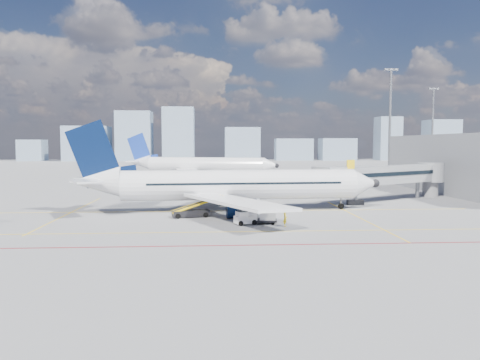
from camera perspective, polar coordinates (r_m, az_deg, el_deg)
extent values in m
plane|color=gray|center=(50.80, -0.31, -5.07)|extent=(420.00, 420.00, 0.00)
cube|color=yellow|center=(58.70, -0.75, -3.78)|extent=(60.00, 0.18, 0.01)
cube|color=yellow|center=(44.91, 0.12, -6.32)|extent=(80.00, 0.15, 0.01)
cube|color=yellow|center=(55.32, 14.25, -4.42)|extent=(0.15, 28.00, 0.01)
cube|color=yellow|center=(61.10, -19.88, -3.72)|extent=(0.15, 30.00, 0.01)
cube|color=maroon|center=(39.04, 0.69, -7.95)|extent=(90.00, 0.25, 0.01)
cube|color=gray|center=(70.91, 17.17, 0.60)|extent=(20.84, 13.93, 2.60)
cube|color=black|center=(70.90, 17.17, 0.76)|extent=(20.52, 13.82, 0.55)
cube|color=gray|center=(62.65, 10.81, 0.24)|extent=(4.49, 4.56, 3.00)
cube|color=black|center=(66.37, 13.88, -2.66)|extent=(2.20, 1.00, 0.70)
cylinder|color=slate|center=(66.22, 13.90, -1.50)|extent=(0.56, 0.56, 2.70)
cylinder|color=slate|center=(77.19, 20.82, -0.65)|extent=(0.60, 0.60, 3.90)
cylinder|color=gray|center=(80.13, 22.22, 0.88)|extent=(4.00, 4.00, 3.00)
cylinder|color=gray|center=(80.26, 22.18, -0.51)|extent=(2.40, 2.40, 3.90)
cube|color=yellow|center=(63.11, 13.34, 1.87)|extent=(1.26, 0.82, 1.20)
cube|color=gray|center=(87.33, 25.84, 1.76)|extent=(10.00, 42.00, 10.00)
cube|color=black|center=(85.07, 23.02, 1.79)|extent=(0.25, 40.00, 4.50)
cylinder|color=slate|center=(112.76, 17.79, 6.29)|extent=(0.56, 0.56, 25.00)
cube|color=slate|center=(113.94, 17.95, 12.69)|extent=(3.20, 0.40, 0.50)
cube|color=silver|center=(113.28, 17.42, 12.75)|extent=(0.60, 0.15, 0.35)
cube|color=silver|center=(113.71, 18.00, 12.70)|extent=(0.60, 0.15, 0.35)
cube|color=silver|center=(114.14, 18.57, 12.66)|extent=(0.60, 0.15, 0.35)
cylinder|color=slate|center=(155.65, 22.40, 5.59)|extent=(0.56, 0.56, 25.00)
cube|color=slate|center=(156.50, 22.54, 10.24)|extent=(3.20, 0.40, 0.50)
cube|color=silver|center=(155.76, 22.18, 10.28)|extent=(0.60, 0.15, 0.35)
cube|color=silver|center=(156.28, 22.58, 10.25)|extent=(0.60, 0.15, 0.35)
cube|color=silver|center=(156.80, 22.98, 10.22)|extent=(0.60, 0.15, 0.35)
cube|color=#758AA2|center=(256.11, -23.98, 3.33)|extent=(12.12, 10.24, 10.56)
cube|color=#758AA2|center=(247.95, -18.11, 4.25)|extent=(21.54, 15.80, 17.31)
cube|color=#758AA2|center=(243.16, -12.74, 5.24)|extent=(17.36, 13.74, 24.80)
cube|color=#758AA2|center=(240.64, -7.48, 5.56)|extent=(15.61, 14.66, 26.83)
cube|color=#758AA2|center=(240.57, 0.28, 4.42)|extent=(17.83, 10.35, 16.91)
cube|color=#758AA2|center=(243.82, 6.56, 3.72)|extent=(19.17, 8.39, 11.21)
cube|color=#758AA2|center=(248.84, 11.76, 3.68)|extent=(17.76, 11.81, 11.34)
cube|color=#758AA2|center=(257.22, 17.58, 4.83)|extent=(11.57, 11.25, 22.48)
cube|color=#758AA2|center=(268.86, 23.31, 4.50)|extent=(15.88, 13.17, 21.03)
cylinder|color=silver|center=(58.35, 0.02, -0.57)|extent=(29.26, 5.46, 3.78)
cone|color=silver|center=(62.42, 15.04, -0.40)|extent=(3.70, 3.98, 3.78)
sphere|color=black|center=(62.94, 16.18, -0.38)|extent=(1.13, 1.13, 1.07)
cone|color=silver|center=(58.87, -17.29, -0.21)|extent=(6.41, 4.13, 3.78)
cube|color=black|center=(61.92, 13.97, 0.08)|extent=(1.54, 1.54, 0.44)
cube|color=silver|center=(66.95, -2.11, -0.83)|extent=(10.38, 16.75, 0.56)
cube|color=silver|center=(49.67, -0.44, -2.65)|extent=(11.83, 16.53, 0.56)
cylinder|color=#071537|center=(64.08, -1.01, -2.15)|extent=(3.61, 2.43, 2.23)
cylinder|color=#071537|center=(53.00, 0.23, -3.53)|extent=(3.61, 2.43, 2.23)
cylinder|color=silver|center=(64.30, 0.62, -2.13)|extent=(0.47, 2.30, 2.29)
cylinder|color=silver|center=(53.25, 2.20, -3.49)|extent=(0.47, 2.30, 2.29)
cube|color=#071537|center=(58.71, -17.37, 3.05)|extent=(6.65, 0.69, 8.27)
cube|color=#071537|center=(58.42, -15.07, 0.81)|extent=(5.48, 0.61, 2.09)
cube|color=silver|center=(61.96, -17.14, 0.33)|extent=(4.50, 6.08, 0.21)
cube|color=silver|center=(55.88, -18.27, -0.12)|extent=(4.95, 6.15, 0.21)
cylinder|color=slate|center=(61.55, 12.23, -2.66)|extent=(0.30, 0.30, 1.80)
cylinder|color=black|center=(61.61, 12.22, -3.14)|extent=(0.77, 0.32, 0.76)
cylinder|color=slate|center=(61.00, -1.17, -2.72)|extent=(0.34, 0.34, 1.60)
cylinder|color=black|center=(61.04, -1.17, -3.00)|extent=(1.04, 0.71, 1.00)
cylinder|color=slate|center=(56.03, -0.65, -3.35)|extent=(0.34, 0.34, 1.60)
cylinder|color=black|center=(56.07, -0.65, -3.66)|extent=(1.04, 0.71, 1.00)
cube|color=black|center=(60.24, 0.27, -0.14)|extent=(23.82, 1.48, 0.25)
cube|color=black|center=(56.54, 0.74, -0.44)|extent=(23.82, 1.48, 0.25)
cylinder|color=silver|center=(114.06, -4.19, 1.84)|extent=(28.62, 12.00, 3.74)
cone|color=silver|center=(110.25, 3.82, 1.76)|extent=(4.40, 4.59, 3.74)
sphere|color=black|center=(110.03, 4.51, 1.75)|extent=(1.32, 1.32, 1.06)
cone|color=silver|center=(120.48, -12.14, 2.14)|extent=(6.97, 5.38, 3.74)
cube|color=black|center=(110.44, 3.19, 2.04)|extent=(1.80, 1.80, 0.43)
cube|color=silver|center=(122.77, -3.61, 1.55)|extent=(14.16, 15.23, 0.55)
cube|color=silver|center=(106.40, -6.34, 1.09)|extent=(6.89, 16.32, 0.55)
cylinder|color=#071537|center=(119.62, -3.59, 0.90)|extent=(3.95, 3.12, 2.21)
cylinder|color=#071537|center=(109.05, -5.31, 0.55)|extent=(3.95, 3.12, 2.21)
cylinder|color=silver|center=(119.10, -2.76, 0.88)|extent=(0.98, 2.26, 2.26)
cylinder|color=silver|center=(108.48, -4.40, 0.53)|extent=(0.98, 2.26, 2.26)
cube|color=#16359C|center=(120.41, -12.16, 3.72)|extent=(6.38, 2.22, 8.18)
cube|color=#16359C|center=(119.47, -11.15, 2.62)|extent=(5.26, 1.86, 2.06)
cube|color=silver|center=(123.41, -11.68, 2.36)|extent=(5.62, 5.99, 0.21)
cube|color=silver|center=(117.88, -12.95, 2.25)|extent=(3.34, 5.60, 0.21)
cylinder|color=black|center=(116.88, -4.26, 0.53)|extent=(1.15, 0.91, 1.00)
cylinder|color=black|center=(112.15, -5.03, 0.36)|extent=(1.15, 0.91, 1.00)
cylinder|color=black|center=(110.99, 2.21, 0.27)|extent=(0.81, 0.49, 0.76)
cube|color=silver|center=(48.73, 0.63, -4.84)|extent=(2.41, 1.88, 0.77)
cube|color=silver|center=(48.47, 0.21, -4.19)|extent=(1.32, 1.40, 0.58)
cube|color=black|center=(48.44, 0.21, -3.97)|extent=(1.21, 1.31, 0.34)
cylinder|color=black|center=(47.97, 0.07, -5.30)|extent=(0.58, 0.40, 0.54)
cylinder|color=black|center=(48.91, -0.47, -5.12)|extent=(0.58, 0.40, 0.54)
cylinder|color=black|center=(48.65, 1.72, -5.17)|extent=(0.58, 0.40, 0.54)
cylinder|color=black|center=(49.58, 1.16, -4.99)|extent=(0.58, 0.40, 0.54)
cube|color=black|center=(49.47, 2.31, -4.93)|extent=(3.98, 2.17, 0.19)
cube|color=silver|center=(49.37, 1.21, -3.86)|extent=(1.83, 1.78, 1.63)
cube|color=silver|center=(49.31, 3.42, -3.88)|extent=(1.83, 1.78, 1.63)
cylinder|color=black|center=(48.84, 0.55, -5.25)|extent=(0.35, 0.19, 0.34)
cylinder|color=black|center=(50.29, 0.65, -4.97)|extent=(0.35, 0.19, 0.34)
cylinder|color=black|center=(48.75, 4.02, -5.28)|extent=(0.35, 0.19, 0.34)
cylinder|color=black|center=(50.21, 4.02, -5.00)|extent=(0.35, 0.19, 0.34)
cube|color=black|center=(53.93, -6.02, -4.06)|extent=(4.40, 2.40, 0.69)
cube|color=black|center=(53.94, -5.20, -2.93)|extent=(6.02, 2.32, 1.83)
cube|color=yellow|center=(54.47, -5.32, -2.86)|extent=(5.83, 1.44, 1.91)
cube|color=yellow|center=(53.41, -5.09, -3.01)|extent=(5.83, 1.44, 1.91)
cylinder|color=black|center=(53.01, -7.57, -4.38)|extent=(0.63, 0.37, 0.60)
cylinder|color=black|center=(54.37, -7.81, -4.17)|extent=(0.63, 0.37, 0.60)
cylinder|color=black|center=(53.60, -4.21, -4.26)|extent=(0.63, 0.37, 0.60)
cylinder|color=black|center=(54.94, -4.53, -4.05)|extent=(0.63, 0.37, 0.60)
imported|color=yellow|center=(47.84, 5.53, -4.71)|extent=(0.45, 0.62, 1.59)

